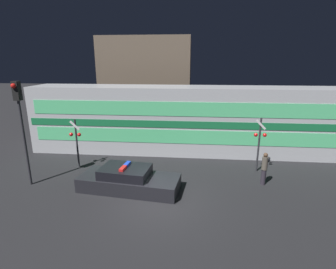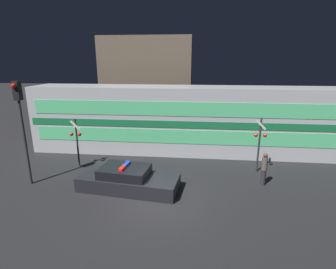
{
  "view_description": "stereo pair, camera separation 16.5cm",
  "coord_description": "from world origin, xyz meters",
  "px_view_note": "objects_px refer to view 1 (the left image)",
  "views": [
    {
      "loc": [
        1.48,
        -10.48,
        6.2
      ],
      "look_at": [
        0.09,
        4.15,
        2.04
      ],
      "focal_mm": 28.0,
      "sensor_mm": 36.0,
      "label": 1
    },
    {
      "loc": [
        1.65,
        -10.46,
        6.2
      ],
      "look_at": [
        0.09,
        4.15,
        2.04
      ],
      "focal_mm": 28.0,
      "sensor_mm": 36.0,
      "label": 2
    }
  ],
  "objects_px": {
    "train": "(196,120)",
    "pedestrian": "(264,168)",
    "crossing_signal_near": "(259,141)",
    "traffic_light_corner": "(20,114)",
    "police_car": "(129,180)"
  },
  "relations": [
    {
      "from": "police_car",
      "to": "crossing_signal_near",
      "type": "height_order",
      "value": "crossing_signal_near"
    },
    {
      "from": "police_car",
      "to": "pedestrian",
      "type": "xyz_separation_m",
      "value": [
        6.8,
        1.2,
        0.41
      ]
    },
    {
      "from": "police_car",
      "to": "crossing_signal_near",
      "type": "distance_m",
      "value": 7.55
    },
    {
      "from": "train",
      "to": "pedestrian",
      "type": "distance_m",
      "value": 6.11
    },
    {
      "from": "train",
      "to": "crossing_signal_near",
      "type": "height_order",
      "value": "train"
    },
    {
      "from": "pedestrian",
      "to": "traffic_light_corner",
      "type": "xyz_separation_m",
      "value": [
        -11.99,
        -1.16,
        2.84
      ]
    },
    {
      "from": "train",
      "to": "traffic_light_corner",
      "type": "distance_m",
      "value": 10.5
    },
    {
      "from": "train",
      "to": "crossing_signal_near",
      "type": "xyz_separation_m",
      "value": [
        3.54,
        -3.17,
        -0.39
      ]
    },
    {
      "from": "police_car",
      "to": "pedestrian",
      "type": "distance_m",
      "value": 6.91
    },
    {
      "from": "train",
      "to": "crossing_signal_near",
      "type": "distance_m",
      "value": 4.77
    },
    {
      "from": "crossing_signal_near",
      "to": "traffic_light_corner",
      "type": "xyz_separation_m",
      "value": [
        -12.04,
        -2.82,
        1.86
      ]
    },
    {
      "from": "crossing_signal_near",
      "to": "traffic_light_corner",
      "type": "distance_m",
      "value": 12.5
    },
    {
      "from": "pedestrian",
      "to": "traffic_light_corner",
      "type": "relative_size",
      "value": 0.33
    },
    {
      "from": "traffic_light_corner",
      "to": "pedestrian",
      "type": "bearing_deg",
      "value": 5.55
    },
    {
      "from": "pedestrian",
      "to": "crossing_signal_near",
      "type": "distance_m",
      "value": 1.92
    }
  ]
}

